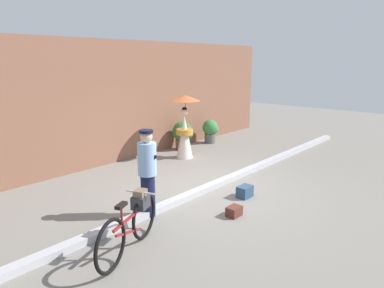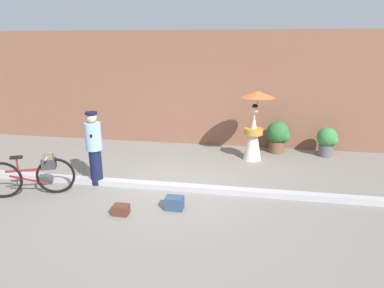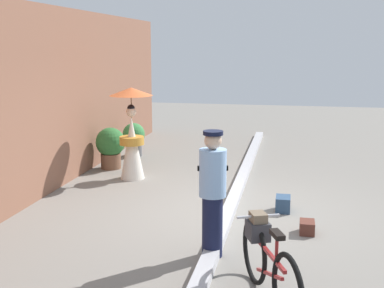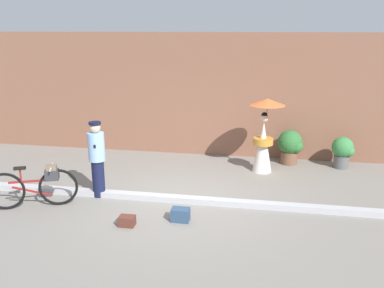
# 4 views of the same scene
# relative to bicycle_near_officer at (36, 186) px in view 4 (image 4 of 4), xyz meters

# --- Properties ---
(ground_plane) EXTENTS (30.00, 30.00, 0.00)m
(ground_plane) POSITION_rel_bicycle_near_officer_xyz_m (2.75, 0.73, -0.45)
(ground_plane) COLOR gray
(building_wall) EXTENTS (14.00, 0.40, 3.35)m
(building_wall) POSITION_rel_bicycle_near_officer_xyz_m (2.75, 4.26, 1.22)
(building_wall) COLOR brown
(building_wall) RESTS_ON ground_plane
(sidewalk_curb) EXTENTS (14.00, 0.20, 0.12)m
(sidewalk_curb) POSITION_rel_bicycle_near_officer_xyz_m (2.75, 0.73, -0.39)
(sidewalk_curb) COLOR #B2B2B7
(sidewalk_curb) RESTS_ON ground_plane
(bicycle_near_officer) EXTENTS (1.65, 0.74, 0.86)m
(bicycle_near_officer) POSITION_rel_bicycle_near_officer_xyz_m (0.00, 0.00, 0.00)
(bicycle_near_officer) COLOR black
(bicycle_near_officer) RESTS_ON ground_plane
(person_officer) EXTENTS (0.34, 0.38, 1.62)m
(person_officer) POSITION_rel_bicycle_near_officer_xyz_m (1.00, 0.74, 0.41)
(person_officer) COLOR #141938
(person_officer) RESTS_ON ground_plane
(person_with_parasol) EXTENTS (0.86, 0.86, 1.83)m
(person_with_parasol) POSITION_rel_bicycle_near_officer_xyz_m (4.41, 2.93, 0.50)
(person_with_parasol) COLOR silver
(person_with_parasol) RESTS_ON ground_plane
(potted_plant_by_door) EXTENTS (0.65, 0.63, 0.90)m
(potted_plant_by_door) POSITION_rel_bicycle_near_officer_xyz_m (5.11, 3.64, 0.05)
(potted_plant_by_door) COLOR brown
(potted_plant_by_door) RESTS_ON ground_plane
(potted_plant_small) EXTENTS (0.55, 0.54, 0.81)m
(potted_plant_small) POSITION_rel_bicycle_near_officer_xyz_m (6.41, 3.54, 0.00)
(potted_plant_small) COLOR #59595B
(potted_plant_small) RESTS_ON ground_plane
(backpack_on_pavement) EXTENTS (0.29, 0.21, 0.18)m
(backpack_on_pavement) POSITION_rel_bicycle_near_officer_xyz_m (2.03, -0.47, -0.36)
(backpack_on_pavement) COLOR #592D23
(backpack_on_pavement) RESTS_ON ground_plane
(backpack_spare) EXTENTS (0.34, 0.23, 0.24)m
(backpack_spare) POSITION_rel_bicycle_near_officer_xyz_m (2.94, -0.11, -0.33)
(backpack_spare) COLOR navy
(backpack_spare) RESTS_ON ground_plane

